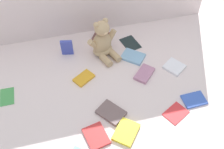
{
  "coord_description": "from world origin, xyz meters",
  "views": [
    {
      "loc": [
        -0.22,
        -0.98,
        1.14
      ],
      "look_at": [
        0.0,
        -0.1,
        0.1
      ],
      "focal_mm": 44.09,
      "sensor_mm": 36.0,
      "label": 1
    }
  ],
  "objects_px": {
    "book_case_0": "(194,100)",
    "book_case_5": "(7,96)",
    "book_case_8": "(176,113)",
    "book_case_9": "(174,67)",
    "teddy_bear": "(103,42)",
    "book_case_10": "(125,132)",
    "book_case_3": "(130,43)",
    "book_case_7": "(111,113)",
    "book_case_11": "(96,136)",
    "book_case_2": "(144,74)",
    "book_case_6": "(67,48)",
    "book_case_13": "(133,57)",
    "book_case_4": "(102,36)",
    "book_case_1": "(84,78)"
  },
  "relations": [
    {
      "from": "book_case_2",
      "to": "book_case_7",
      "type": "xyz_separation_m",
      "value": [
        -0.24,
        -0.2,
        0.0
      ]
    },
    {
      "from": "teddy_bear",
      "to": "book_case_3",
      "type": "relative_size",
      "value": 1.86
    },
    {
      "from": "book_case_1",
      "to": "book_case_5",
      "type": "distance_m",
      "value": 0.41
    },
    {
      "from": "book_case_3",
      "to": "book_case_10",
      "type": "distance_m",
      "value": 0.61
    },
    {
      "from": "book_case_7",
      "to": "book_case_13",
      "type": "height_order",
      "value": "book_case_7"
    },
    {
      "from": "book_case_7",
      "to": "book_case_11",
      "type": "relative_size",
      "value": 1.05
    },
    {
      "from": "teddy_bear",
      "to": "book_case_10",
      "type": "distance_m",
      "value": 0.55
    },
    {
      "from": "book_case_3",
      "to": "book_case_7",
      "type": "height_order",
      "value": "book_case_7"
    },
    {
      "from": "book_case_7",
      "to": "book_case_13",
      "type": "relative_size",
      "value": 1.03
    },
    {
      "from": "book_case_8",
      "to": "book_case_13",
      "type": "bearing_deg",
      "value": -16.13
    },
    {
      "from": "book_case_0",
      "to": "book_case_3",
      "type": "bearing_deg",
      "value": 19.67
    },
    {
      "from": "book_case_3",
      "to": "book_case_2",
      "type": "bearing_deg",
      "value": 76.44
    },
    {
      "from": "book_case_5",
      "to": "book_case_8",
      "type": "relative_size",
      "value": 0.97
    },
    {
      "from": "book_case_5",
      "to": "book_case_9",
      "type": "relative_size",
      "value": 1.09
    },
    {
      "from": "book_case_10",
      "to": "book_case_11",
      "type": "xyz_separation_m",
      "value": [
        -0.13,
        0.01,
        -0.0
      ]
    },
    {
      "from": "book_case_10",
      "to": "book_case_3",
      "type": "bearing_deg",
      "value": 110.62
    },
    {
      "from": "book_case_2",
      "to": "book_case_6",
      "type": "height_order",
      "value": "book_case_6"
    },
    {
      "from": "book_case_4",
      "to": "book_case_8",
      "type": "height_order",
      "value": "book_case_4"
    },
    {
      "from": "book_case_8",
      "to": "book_case_9",
      "type": "height_order",
      "value": "book_case_9"
    },
    {
      "from": "teddy_bear",
      "to": "book_case_9",
      "type": "xyz_separation_m",
      "value": [
        0.36,
        -0.21,
        -0.08
      ]
    },
    {
      "from": "teddy_bear",
      "to": "book_case_9",
      "type": "distance_m",
      "value": 0.43
    },
    {
      "from": "book_case_1",
      "to": "book_case_7",
      "type": "height_order",
      "value": "book_case_7"
    },
    {
      "from": "book_case_0",
      "to": "book_case_4",
      "type": "xyz_separation_m",
      "value": [
        -0.35,
        0.59,
        0.0
      ]
    },
    {
      "from": "book_case_2",
      "to": "book_case_5",
      "type": "distance_m",
      "value": 0.73
    },
    {
      "from": "book_case_5",
      "to": "book_case_11",
      "type": "relative_size",
      "value": 0.9
    },
    {
      "from": "book_case_3",
      "to": "book_case_13",
      "type": "distance_m",
      "value": 0.12
    },
    {
      "from": "book_case_1",
      "to": "book_case_0",
      "type": "bearing_deg",
      "value": 28.78
    },
    {
      "from": "book_case_5",
      "to": "book_case_11",
      "type": "height_order",
      "value": "book_case_11"
    },
    {
      "from": "book_case_7",
      "to": "book_case_11",
      "type": "distance_m",
      "value": 0.14
    },
    {
      "from": "book_case_13",
      "to": "book_case_0",
      "type": "bearing_deg",
      "value": 70.13
    },
    {
      "from": "book_case_4",
      "to": "book_case_11",
      "type": "bearing_deg",
      "value": -163.18
    },
    {
      "from": "book_case_1",
      "to": "book_case_10",
      "type": "bearing_deg",
      "value": -14.18
    },
    {
      "from": "book_case_7",
      "to": "book_case_4",
      "type": "bearing_deg",
      "value": -135.99
    },
    {
      "from": "book_case_2",
      "to": "book_case_3",
      "type": "xyz_separation_m",
      "value": [
        -0.0,
        0.26,
        -0.0
      ]
    },
    {
      "from": "book_case_1",
      "to": "book_case_2",
      "type": "distance_m",
      "value": 0.33
    },
    {
      "from": "book_case_2",
      "to": "book_case_13",
      "type": "bearing_deg",
      "value": 143.47
    },
    {
      "from": "book_case_8",
      "to": "book_case_11",
      "type": "distance_m",
      "value": 0.41
    },
    {
      "from": "book_case_4",
      "to": "book_case_11",
      "type": "relative_size",
      "value": 0.86
    },
    {
      "from": "book_case_10",
      "to": "book_case_5",
      "type": "bearing_deg",
      "value": -173.75
    },
    {
      "from": "book_case_2",
      "to": "book_case_8",
      "type": "xyz_separation_m",
      "value": [
        0.07,
        -0.28,
        -0.0
      ]
    },
    {
      "from": "book_case_0",
      "to": "book_case_5",
      "type": "bearing_deg",
      "value": 72.71
    },
    {
      "from": "book_case_7",
      "to": "teddy_bear",
      "type": "bearing_deg",
      "value": -135.4
    },
    {
      "from": "teddy_bear",
      "to": "book_case_7",
      "type": "xyz_separation_m",
      "value": [
        -0.06,
        -0.42,
        -0.08
      ]
    },
    {
      "from": "book_case_8",
      "to": "book_case_9",
      "type": "distance_m",
      "value": 0.31
    },
    {
      "from": "book_case_10",
      "to": "book_case_4",
      "type": "bearing_deg",
      "value": 125.83
    },
    {
      "from": "book_case_1",
      "to": "teddy_bear",
      "type": "bearing_deg",
      "value": 106.07
    },
    {
      "from": "book_case_9",
      "to": "book_case_13",
      "type": "height_order",
      "value": "book_case_9"
    },
    {
      "from": "book_case_1",
      "to": "book_case_10",
      "type": "relative_size",
      "value": 0.85
    },
    {
      "from": "book_case_0",
      "to": "book_case_8",
      "type": "bearing_deg",
      "value": 111.32
    },
    {
      "from": "teddy_bear",
      "to": "book_case_0",
      "type": "bearing_deg",
      "value": -72.69
    }
  ]
}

